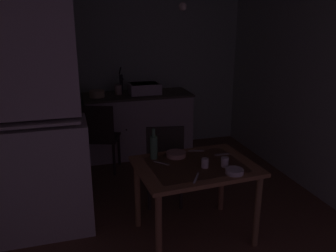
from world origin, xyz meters
The scene contains 22 objects.
ground_plane centered at (0.00, 0.00, 0.00)m, with size 5.26×5.26×0.00m, color brown.
wall_back centered at (0.00, 2.18, 1.20)m, with size 3.68×0.10×2.40m, color #B0CCB2.
wall_right centered at (1.84, 0.00, 1.20)m, with size 0.10×4.36×2.40m, color #B5CAB3.
hutch_cabinet centered at (-1.24, 0.10, 1.01)m, with size 1.06×0.50×2.15m.
counter_cabinet centered at (0.11, 1.81, 0.46)m, with size 1.55×0.64×0.91m.
sink_basin centered at (0.21, 1.81, 0.99)m, with size 0.44×0.34×0.15m.
hand_pump centered at (-0.11, 1.85, 1.08)m, with size 0.05×0.27×0.39m.
mixing_bowl_counter centered at (-0.47, 1.76, 0.96)m, with size 0.21×0.21×0.09m, color beige.
stoneware_crock centered at (-0.16, 1.84, 0.98)m, with size 0.10×0.10×0.14m, color beige.
dining_table centered at (0.18, -0.38, 0.62)m, with size 1.08×0.83×0.72m.
chair_far_side centered at (0.07, 0.24, 0.49)m, with size 0.47×0.47×0.93m.
chair_by_counter centered at (-0.48, 1.28, 0.50)m, with size 0.51×0.51×0.93m.
serving_bowl_wide centered at (0.43, -0.65, 0.74)m, with size 0.15×0.15×0.04m, color white.
soup_bowl_small centered at (0.07, -0.15, 0.74)m, with size 0.19×0.19×0.04m, color tan.
mug_tall centered at (0.41, -0.49, 0.76)m, with size 0.07×0.07×0.08m, color white.
teacup_cream centered at (0.24, -0.46, 0.76)m, with size 0.06×0.06×0.08m, color white.
glass_bottle centered at (-0.14, -0.14, 0.84)m, with size 0.07×0.07×0.28m.
table_knife centered at (0.09, -0.63, 0.72)m, with size 0.20×0.02×0.01m, color silver.
teaspoon_near_bowl centered at (0.51, -0.23, 0.72)m, with size 0.15×0.02×0.01m, color beige.
teaspoon_by_cup centered at (0.31, -0.08, 0.72)m, with size 0.15×0.02×0.01m, color beige.
serving_spoon centered at (-0.10, -0.27, 0.72)m, with size 0.15×0.02×0.01m, color beige.
pendant_bulb centered at (0.30, 0.37, 2.07)m, with size 0.08×0.08×0.08m, color #F9EFCC.
Camera 1 is at (-0.84, -3.00, 1.96)m, focal length 36.82 mm.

